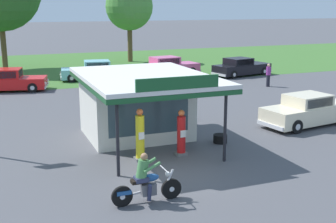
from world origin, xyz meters
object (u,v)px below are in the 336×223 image
spare_tire_stack (220,139)px  parked_car_back_row_left (8,81)px  gas_pump_offside (181,134)px  bystander_admiring_sedan (86,80)px  parked_car_second_row_spare (93,71)px  parked_car_back_row_centre (168,67)px  featured_classic_sedan (309,111)px  bystander_leaning_by_kiosk (268,74)px  gas_pump_nearside (140,137)px  parked_car_back_row_centre_left (241,67)px  motorcycle_with_rider (146,182)px

spare_tire_stack → parked_car_back_row_left: bearing=116.4°
gas_pump_offside → bystander_admiring_sedan: 14.36m
parked_car_second_row_spare → parked_car_back_row_centre: (6.47, 0.05, 0.02)m
featured_classic_sedan → bystander_leaning_by_kiosk: 10.69m
gas_pump_offside → bystander_leaning_by_kiosk: gas_pump_offside is taller
bystander_admiring_sedan → parked_car_back_row_left: bearing=152.1°
parked_car_back_row_left → spare_tire_stack: bearing=-63.6°
gas_pump_nearside → bystander_admiring_sedan: bearing=86.9°
featured_classic_sedan → bystander_admiring_sedan: bearing=124.7°
spare_tire_stack → parked_car_back_row_centre_left: bearing=56.7°
parked_car_back_row_centre_left → parked_car_back_row_centre: 6.17m
parked_car_back_row_centre → bystander_admiring_sedan: bearing=-147.6°
gas_pump_nearside → gas_pump_offside: gas_pump_nearside is taller
motorcycle_with_rider → featured_classic_sedan: bearing=28.2°
parked_car_back_row_left → gas_pump_nearside: bearing=-76.4°
parked_car_second_row_spare → parked_car_back_row_centre_left: size_ratio=0.93×
spare_tire_stack → parked_car_second_row_spare: bearing=94.7°
bystander_leaning_by_kiosk → spare_tire_stack: size_ratio=2.80×
parked_car_back_row_left → bystander_admiring_sedan: bearing=-27.9°
parked_car_back_row_centre → spare_tire_stack: parked_car_back_row_centre is taller
gas_pump_nearside → motorcycle_with_rider: gas_pump_nearside is taller
parked_car_second_row_spare → spare_tire_stack: parked_car_second_row_spare is taller
gas_pump_nearside → bystander_leaning_by_kiosk: bearing=40.6°
gas_pump_nearside → parked_car_second_row_spare: (2.36, 19.39, -0.24)m
motorcycle_with_rider → parked_car_back_row_centre: (9.86, 23.13, 0.06)m
featured_classic_sedan → bystander_admiring_sedan: 15.13m
parked_car_second_row_spare → parked_car_back_row_centre: bearing=0.4°
gas_pump_offside → bystander_leaning_by_kiosk: 16.70m
parked_car_back_row_left → spare_tire_stack: size_ratio=9.00×
motorcycle_with_rider → bystander_leaning_by_kiosk: size_ratio=1.31×
parked_car_second_row_spare → bystander_leaning_by_kiosk: (11.27, -7.70, 0.20)m
gas_pump_nearside → featured_classic_sedan: bearing=11.3°
bystander_leaning_by_kiosk → bystander_admiring_sedan: bearing=168.4°
gas_pump_offside → parked_car_back_row_centre_left: gas_pump_offside is taller
gas_pump_offside → bystander_leaning_by_kiosk: size_ratio=1.09×
motorcycle_with_rider → parked_car_back_row_left: bearing=98.5°
motorcycle_with_rider → featured_classic_sedan: 11.81m
bystander_leaning_by_kiosk → parked_car_back_row_left: bearing=163.6°
gas_pump_offside → motorcycle_with_rider: gas_pump_offside is taller
parked_car_back_row_centre_left → bystander_admiring_sedan: bystander_admiring_sedan is taller
featured_classic_sedan → parked_car_back_row_left: (-13.47, 15.03, -0.01)m
gas_pump_offside → featured_classic_sedan: 7.90m
parked_car_back_row_left → bystander_leaning_by_kiosk: (17.72, -5.22, 0.19)m
parked_car_back_row_left → parked_car_back_row_centre: 13.17m
gas_pump_nearside → parked_car_second_row_spare: gas_pump_nearside is taller
parked_car_second_row_spare → parked_car_back_row_left: parked_car_back_row_left is taller
spare_tire_stack → parked_car_back_row_centre: bearing=75.2°
bystander_leaning_by_kiosk → gas_pump_offside: bearing=-135.6°
motorcycle_with_rider → parked_car_back_row_left: size_ratio=0.41×
parked_car_second_row_spare → parked_car_back_row_left: (-6.45, -2.48, 0.01)m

